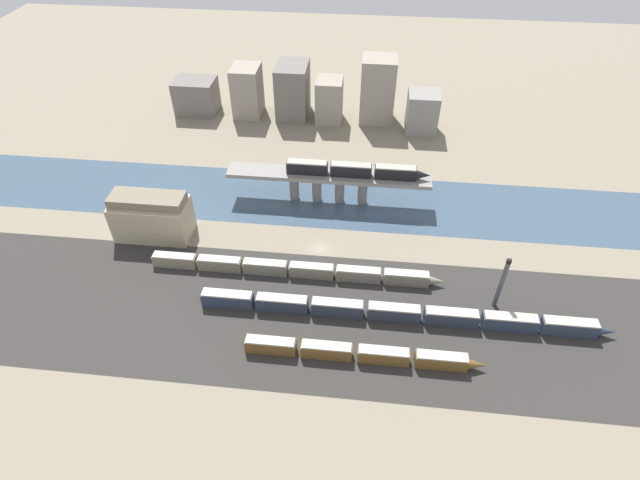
# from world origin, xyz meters

# --- Properties ---
(ground_plane) EXTENTS (400.00, 400.00, 0.00)m
(ground_plane) POSITION_xyz_m (0.00, 0.00, 0.00)
(ground_plane) COLOR gray
(railbed_yard) EXTENTS (280.00, 42.00, 0.01)m
(railbed_yard) POSITION_xyz_m (0.00, -24.00, 0.00)
(railbed_yard) COLOR #33302D
(railbed_yard) RESTS_ON ground
(river_water) EXTENTS (320.00, 27.63, 0.01)m
(river_water) POSITION_xyz_m (0.00, 22.30, 0.00)
(river_water) COLOR #3D5166
(river_water) RESTS_ON ground
(bridge) EXTENTS (60.23, 7.14, 9.48)m
(bridge) POSITION_xyz_m (0.00, 22.30, 7.28)
(bridge) COLOR gray
(bridge) RESTS_ON ground
(train_on_bridge) EXTENTS (41.86, 3.03, 3.83)m
(train_on_bridge) POSITION_xyz_m (8.04, 22.30, 11.35)
(train_on_bridge) COLOR black
(train_on_bridge) RESTS_ON bridge
(train_yard_near) EXTENTS (52.26, 2.68, 3.71)m
(train_yard_near) POSITION_xyz_m (12.55, -34.74, 1.82)
(train_yard_near) COLOR brown
(train_yard_near) RESTS_ON ground
(train_yard_mid) EXTENTS (96.15, 2.88, 4.11)m
(train_yard_mid) POSITION_xyz_m (21.05, -22.57, 2.02)
(train_yard_mid) COLOR #2D384C
(train_yard_mid) RESTS_ON ground
(train_yard_far) EXTENTS (75.36, 2.72, 3.64)m
(train_yard_far) POSITION_xyz_m (-5.84, -10.61, 1.79)
(train_yard_far) COLOR gray
(train_yard_far) RESTS_ON ground
(warehouse_building) EXTENTS (20.44, 10.32, 13.24)m
(warehouse_building) POSITION_xyz_m (-46.70, 1.19, 6.30)
(warehouse_building) COLOR tan
(warehouse_building) RESTS_ON ground
(signal_tower) EXTENTS (1.08, 1.08, 15.29)m
(signal_tower) POSITION_xyz_m (44.10, -15.79, 7.42)
(signal_tower) COLOR #4C4C51
(signal_tower) RESTS_ON ground
(city_block_far_left) EXTENTS (15.45, 11.94, 12.75)m
(city_block_far_left) POSITION_xyz_m (-56.25, 74.86, 6.37)
(city_block_far_left) COLOR slate
(city_block_far_left) RESTS_ON ground
(city_block_left) EXTENTS (10.21, 12.36, 18.69)m
(city_block_left) POSITION_xyz_m (-35.91, 74.89, 9.34)
(city_block_left) COLOR gray
(city_block_left) RESTS_ON ground
(city_block_center) EXTENTS (11.54, 15.91, 19.72)m
(city_block_center) POSITION_xyz_m (-18.67, 76.21, 9.86)
(city_block_center) COLOR slate
(city_block_center) RESTS_ON ground
(city_block_right) EXTENTS (9.62, 11.12, 16.13)m
(city_block_right) POSITION_xyz_m (-4.49, 73.08, 8.07)
(city_block_right) COLOR gray
(city_block_right) RESTS_ON ground
(city_block_far_right) EXTENTS (12.41, 11.71, 23.91)m
(city_block_far_right) POSITION_xyz_m (13.23, 75.43, 11.96)
(city_block_far_right) COLOR gray
(city_block_far_right) RESTS_ON ground
(city_block_tall) EXTENTS (11.09, 11.09, 14.50)m
(city_block_tall) POSITION_xyz_m (29.75, 69.00, 7.25)
(city_block_tall) COLOR gray
(city_block_tall) RESTS_ON ground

